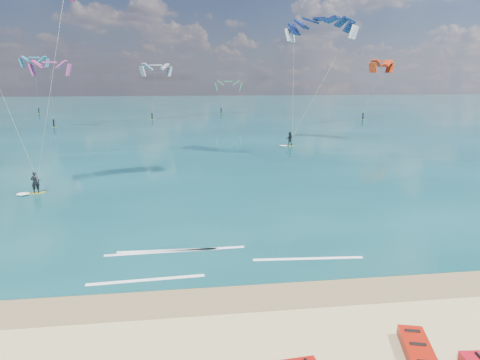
% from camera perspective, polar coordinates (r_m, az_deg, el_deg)
% --- Properties ---
extents(ground, '(320.00, 320.00, 0.00)m').
position_cam_1_polar(ground, '(53.45, -6.87, 3.96)').
color(ground, tan).
rests_on(ground, ground).
extents(wet_sand_strip, '(320.00, 2.40, 0.01)m').
position_cam_1_polar(wet_sand_strip, '(18.00, -5.20, -15.65)').
color(wet_sand_strip, brown).
rests_on(wet_sand_strip, ground).
extents(sea, '(320.00, 200.00, 0.04)m').
position_cam_1_polar(sea, '(117.05, -7.30, 9.10)').
color(sea, '#0A373A').
rests_on(sea, ground).
extents(packed_kite_right, '(1.91, 2.94, 0.44)m').
position_cam_1_polar(packed_kite_right, '(15.94, 22.63, -20.97)').
color(packed_kite_right, '#B21707').
rests_on(packed_kite_right, ground).
extents(kitesurfer_main, '(8.43, 6.88, 17.60)m').
position_cam_1_polar(kitesurfer_main, '(33.21, -27.09, 12.98)').
color(kitesurfer_main, '#DEED1B').
rests_on(kitesurfer_main, sea).
extents(kitesurfer_far, '(10.03, 6.51, 17.27)m').
position_cam_1_polar(kitesurfer_far, '(55.15, 8.92, 14.01)').
color(kitesurfer_far, yellow).
rests_on(kitesurfer_far, sea).
extents(shoreline_foam, '(13.08, 3.70, 0.01)m').
position_cam_1_polar(shoreline_foam, '(21.57, -5.42, -10.38)').
color(shoreline_foam, white).
rests_on(shoreline_foam, ground).
extents(distant_kites, '(79.77, 33.99, 13.37)m').
position_cam_1_polar(distant_kites, '(92.55, -9.96, 11.40)').
color(distant_kites, red).
rests_on(distant_kites, ground).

